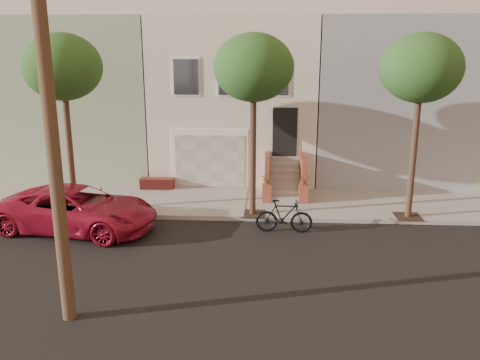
{
  "coord_description": "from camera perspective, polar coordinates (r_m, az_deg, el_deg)",
  "views": [
    {
      "loc": [
        1.51,
        -13.5,
        6.21
      ],
      "look_at": [
        0.6,
        3.0,
        1.65
      ],
      "focal_mm": 38.3,
      "sensor_mm": 36.0,
      "label": 1
    }
  ],
  "objects": [
    {
      "name": "tree_left",
      "position": [
        18.79,
        -19.16,
        11.69
      ],
      "size": [
        2.7,
        2.57,
        6.3
      ],
      "color": "#2D2116",
      "rests_on": "sidewalk"
    },
    {
      "name": "pickup_truck",
      "position": [
        17.9,
        -17.71,
        -3.12
      ],
      "size": [
        5.68,
        3.35,
        1.48
      ],
      "primitive_type": "imported",
      "rotation": [
        0.0,
        0.0,
        1.4
      ],
      "color": "maroon",
      "rests_on": "ground"
    },
    {
      "name": "house_row",
      "position": [
        24.87,
        -0.33,
        9.51
      ],
      "size": [
        33.1,
        11.7,
        7.0
      ],
      "color": "beige",
      "rests_on": "sidewalk"
    },
    {
      "name": "tree_right",
      "position": [
        18.13,
        19.55,
        11.55
      ],
      "size": [
        2.7,
        2.57,
        6.3
      ],
      "color": "#2D2116",
      "rests_on": "sidewalk"
    },
    {
      "name": "motorcycle",
      "position": [
        17.0,
        4.92,
        -4.03
      ],
      "size": [
        1.89,
        0.58,
        1.13
      ],
      "primitive_type": "imported",
      "rotation": [
        0.0,
        0.0,
        1.54
      ],
      "color": "black",
      "rests_on": "ground"
    },
    {
      "name": "sidewalk",
      "position": [
        19.88,
        -1.35,
        -2.55
      ],
      "size": [
        40.0,
        3.7,
        0.15
      ],
      "primitive_type": "cube",
      "color": "gray",
      "rests_on": "ground"
    },
    {
      "name": "tree_mid",
      "position": [
        17.44,
        1.52,
        12.29
      ],
      "size": [
        2.7,
        2.57,
        6.3
      ],
      "color": "#2D2116",
      "rests_on": "sidewalk"
    },
    {
      "name": "ground",
      "position": [
        14.94,
        -2.97,
        -9.16
      ],
      "size": [
        90.0,
        90.0,
        0.0
      ],
      "primitive_type": "plane",
      "color": "black",
      "rests_on": "ground"
    }
  ]
}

